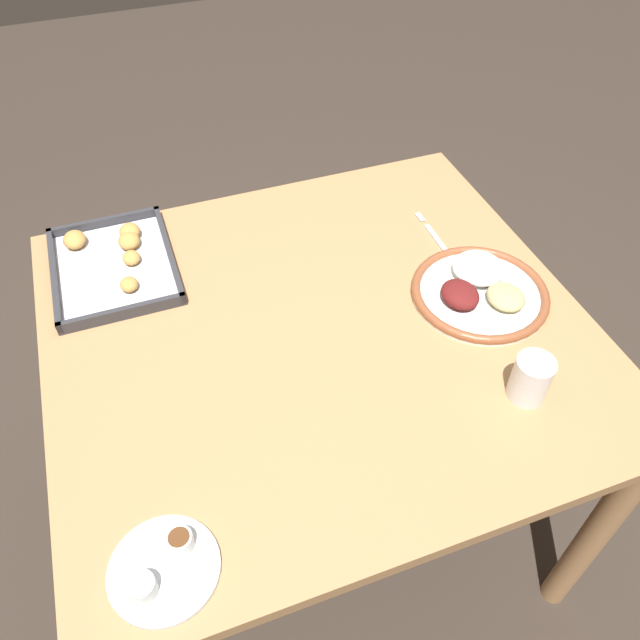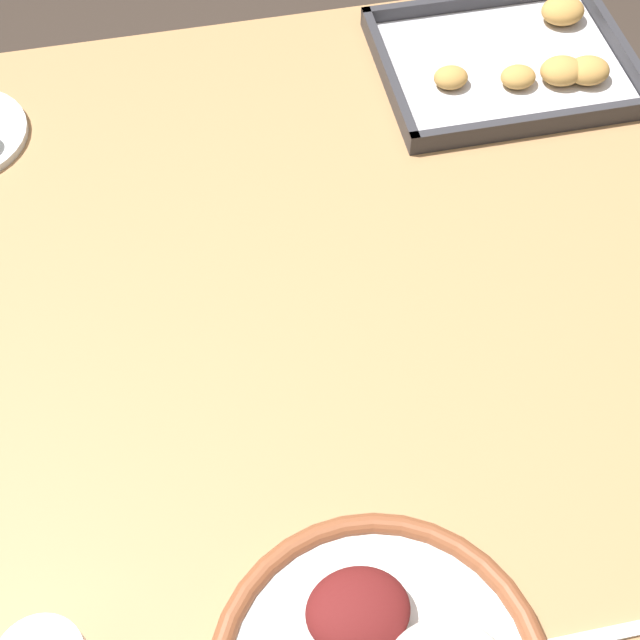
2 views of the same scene
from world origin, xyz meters
TOP-DOWN VIEW (x-y plane):
  - ground_plane at (0.00, 0.00)m, footprint 8.00×8.00m
  - dining_table at (0.00, 0.00)m, footprint 1.01×1.09m
  - fork at (0.16, -0.36)m, footprint 0.21×0.02m
  - baking_tray at (0.34, 0.37)m, footprint 0.33×0.26m

SIDE VIEW (x-z plane):
  - ground_plane at x=0.00m, z-range 0.00..0.00m
  - dining_table at x=0.00m, z-range 0.27..1.04m
  - fork at x=0.16m, z-range 0.76..0.77m
  - baking_tray at x=0.34m, z-range 0.75..0.79m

